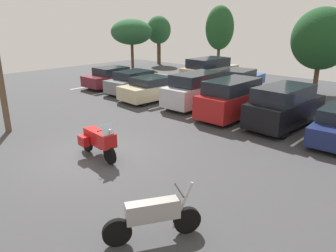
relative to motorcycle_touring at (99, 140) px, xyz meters
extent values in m
cube|color=#38383A|center=(-0.30, -0.10, -0.73)|extent=(44.00, 44.00, 0.10)
cylinder|color=black|center=(0.68, -0.06, -0.36)|extent=(0.65, 0.17, 0.64)
cylinder|color=black|center=(-0.88, 0.07, -0.36)|extent=(0.65, 0.17, 0.64)
cube|color=#A51414|center=(-0.10, 0.01, 0.08)|extent=(1.20, 0.52, 0.52)
cylinder|color=#B2B2B7|center=(0.56, -0.05, 0.05)|extent=(0.51, 0.11, 1.11)
cylinder|color=black|center=(0.48, -0.04, 0.52)|extent=(0.09, 0.62, 0.04)
cube|color=#A51414|center=(0.58, -0.05, 0.13)|extent=(0.48, 0.54, 0.47)
cube|color=#B2C1CC|center=(0.63, -0.05, 0.56)|extent=(0.20, 0.45, 0.39)
cube|color=#A51414|center=(-0.42, 0.39, -0.06)|extent=(0.46, 0.28, 0.36)
cube|color=#A51414|center=(-0.48, -0.31, -0.06)|extent=(0.46, 0.28, 0.36)
cylinder|color=black|center=(5.06, -1.19, -0.35)|extent=(0.44, 0.62, 0.65)
cylinder|color=black|center=(4.23, -2.58, -0.35)|extent=(0.44, 0.62, 0.65)
cube|color=gray|center=(4.64, -1.88, 0.05)|extent=(0.87, 1.19, 0.45)
cylinder|color=#B2B2B7|center=(5.00, -1.29, 0.06)|extent=(0.32, 0.47, 1.12)
cylinder|color=black|center=(4.96, -1.36, 0.46)|extent=(0.55, 0.35, 0.04)
cube|color=silver|center=(-11.56, 8.23, -0.68)|extent=(0.12, 4.87, 0.01)
cube|color=silver|center=(-8.87, 8.23, -0.68)|extent=(0.12, 4.87, 0.01)
cube|color=silver|center=(-6.17, 8.23, -0.68)|extent=(0.12, 4.87, 0.01)
cube|color=silver|center=(-3.47, 8.23, -0.68)|extent=(0.12, 4.87, 0.01)
cube|color=silver|center=(-0.78, 8.23, -0.68)|extent=(0.12, 4.87, 0.01)
cube|color=silver|center=(1.92, 8.23, -0.68)|extent=(0.12, 4.87, 0.01)
cube|color=silver|center=(4.61, 8.23, -0.68)|extent=(0.12, 4.87, 0.01)
cube|color=maroon|center=(-10.03, 8.52, -0.09)|extent=(1.97, 4.43, 0.74)
cube|color=black|center=(-10.03, 8.32, 0.54)|extent=(1.79, 2.14, 0.51)
cylinder|color=black|center=(-10.84, 10.03, -0.34)|extent=(0.23, 0.69, 0.69)
cylinder|color=black|center=(-9.18, 10.00, -0.34)|extent=(0.23, 0.69, 0.69)
cylinder|color=black|center=(-10.88, 7.03, -0.34)|extent=(0.23, 0.69, 0.69)
cylinder|color=black|center=(-9.22, 7.01, -0.34)|extent=(0.23, 0.69, 0.69)
cube|color=slate|center=(-7.32, 8.46, -0.08)|extent=(2.00, 4.62, 0.82)
cube|color=black|center=(-7.31, 8.12, 0.57)|extent=(1.76, 2.37, 0.49)
cylinder|color=black|center=(-8.16, 9.97, -0.38)|extent=(0.25, 0.61, 0.60)
cylinder|color=black|center=(-6.61, 10.04, -0.38)|extent=(0.25, 0.61, 0.60)
cylinder|color=black|center=(-8.03, 6.89, -0.38)|extent=(0.25, 0.61, 0.60)
cylinder|color=black|center=(-6.48, 6.95, -0.38)|extent=(0.25, 0.61, 0.60)
cube|color=#C1B289|center=(-4.92, 7.92, -0.08)|extent=(2.27, 4.94, 0.80)
cube|color=black|center=(-4.95, 7.44, 0.54)|extent=(1.91, 2.19, 0.46)
cylinder|color=black|center=(-5.62, 9.61, -0.38)|extent=(0.27, 0.62, 0.61)
cylinder|color=black|center=(-3.97, 9.48, -0.38)|extent=(0.27, 0.62, 0.61)
cylinder|color=black|center=(-5.87, 6.35, -0.38)|extent=(0.27, 0.62, 0.61)
cylinder|color=black|center=(-4.22, 6.23, -0.38)|extent=(0.27, 0.62, 0.61)
cube|color=#B7B7BC|center=(-2.05, 8.46, 0.06)|extent=(1.85, 4.87, 1.05)
cube|color=black|center=(-2.05, 8.21, 0.91)|extent=(1.68, 3.06, 0.64)
cylinder|color=black|center=(-2.83, 10.10, -0.34)|extent=(0.23, 0.68, 0.68)
cylinder|color=black|center=(-1.32, 10.12, -0.34)|extent=(0.23, 0.68, 0.68)
cylinder|color=black|center=(-2.78, 6.80, -0.34)|extent=(0.23, 0.68, 0.68)
cylinder|color=black|center=(-1.27, 6.83, -0.34)|extent=(0.23, 0.68, 0.68)
cube|color=maroon|center=(0.69, 7.99, 0.07)|extent=(1.83, 4.87, 1.11)
cube|color=black|center=(0.69, 7.56, 0.95)|extent=(1.67, 3.01, 0.65)
cylinder|color=black|center=(-0.06, 9.65, -0.38)|extent=(0.22, 0.60, 0.60)
cylinder|color=black|center=(1.47, 9.64, -0.38)|extent=(0.22, 0.60, 0.60)
cylinder|color=black|center=(-0.09, 6.35, -0.38)|extent=(0.22, 0.60, 0.60)
cylinder|color=black|center=(1.44, 6.34, -0.38)|extent=(0.22, 0.60, 0.60)
cube|color=black|center=(3.28, 8.01, 0.07)|extent=(2.09, 4.55, 1.06)
cube|color=black|center=(3.27, 7.75, 0.93)|extent=(1.86, 3.11, 0.66)
cylinder|color=black|center=(2.60, 9.57, -0.33)|extent=(0.26, 0.71, 0.69)
cylinder|color=black|center=(4.16, 9.47, -0.33)|extent=(0.26, 0.71, 0.69)
cylinder|color=black|center=(2.41, 6.55, -0.33)|extent=(0.26, 0.71, 0.69)
cylinder|color=black|center=(3.97, 6.45, -0.33)|extent=(0.26, 0.71, 0.69)
cylinder|color=black|center=(5.00, 9.61, -0.38)|extent=(0.26, 0.62, 0.60)
cylinder|color=black|center=(5.20, 6.38, -0.38)|extent=(0.26, 0.62, 0.60)
cube|color=tan|center=(-5.48, 14.29, 0.11)|extent=(2.18, 4.94, 1.12)
cube|color=black|center=(-5.49, 14.06, 1.00)|extent=(1.95, 3.32, 0.66)
cylinder|color=black|center=(-6.24, 15.98, -0.33)|extent=(0.25, 0.71, 0.70)
cylinder|color=black|center=(-4.56, 15.90, -0.33)|extent=(0.25, 0.71, 0.70)
cylinder|color=black|center=(-6.40, 12.69, -0.33)|extent=(0.25, 0.71, 0.70)
cylinder|color=black|center=(-4.72, 12.60, -0.33)|extent=(0.25, 0.71, 0.70)
cube|color=#2D519E|center=(-2.79, 14.30, -0.11)|extent=(2.35, 4.84, 0.71)
cube|color=black|center=(-2.74, 13.88, 0.50)|extent=(1.98, 2.53, 0.49)
cylinder|color=black|center=(-3.76, 15.80, -0.34)|extent=(0.29, 0.70, 0.68)
cylinder|color=black|center=(-2.12, 15.96, -0.34)|extent=(0.29, 0.70, 0.68)
cylinder|color=black|center=(-3.45, 12.63, -0.34)|extent=(0.29, 0.70, 0.68)
cylinder|color=black|center=(-1.81, 12.79, -0.34)|extent=(0.29, 0.70, 0.68)
cylinder|color=#4C3823|center=(-16.93, 20.38, 0.43)|extent=(0.41, 0.41, 2.22)
ellipsoid|color=#23512D|center=(-16.93, 20.38, 3.04)|extent=(2.67, 2.67, 2.99)
cylinder|color=#4C3823|center=(-8.64, 19.99, 0.35)|extent=(0.28, 0.28, 2.07)
ellipsoid|color=#1E4C23|center=(-8.64, 19.99, 3.38)|extent=(2.62, 2.62, 3.98)
cylinder|color=#4C3823|center=(1.73, 16.35, 0.13)|extent=(0.31, 0.31, 1.61)
ellipsoid|color=#19421E|center=(1.73, 16.35, 2.91)|extent=(3.79, 3.79, 3.95)
cylinder|color=#4C3823|center=(-16.79, 16.30, 0.48)|extent=(0.29, 0.29, 2.33)
ellipsoid|color=#23512D|center=(-16.79, 16.30, 2.92)|extent=(4.18, 4.18, 2.55)
camera|label=1|loc=(9.10, -6.20, 4.05)|focal=34.57mm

